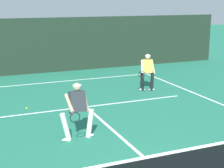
% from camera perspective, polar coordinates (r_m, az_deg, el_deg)
% --- Properties ---
extents(court_line_baseline_far, '(9.90, 0.10, 0.01)m').
position_cam_1_polar(court_line_baseline_far, '(17.34, -8.91, 0.37)').
color(court_line_baseline_far, white).
rests_on(court_line_baseline_far, ground_plane).
extents(court_line_service, '(8.07, 0.10, 0.01)m').
position_cam_1_polar(court_line_service, '(13.20, -4.25, -3.75)').
color(court_line_service, white).
rests_on(court_line_service, ground_plane).
extents(court_line_centre, '(0.10, 6.40, 0.01)m').
position_cam_1_polar(court_line_centre, '(10.36, 1.49, -8.71)').
color(court_line_centre, white).
rests_on(court_line_centre, ground_plane).
extents(player_near, '(1.05, 0.91, 1.68)m').
position_cam_1_polar(player_near, '(9.97, -5.66, -4.02)').
color(player_near, silver).
rests_on(player_near, ground_plane).
extents(player_far, '(0.98, 0.82, 1.64)m').
position_cam_1_polar(player_far, '(15.37, 5.80, 2.18)').
color(player_far, black).
rests_on(player_far, ground_plane).
extents(tennis_ball, '(0.07, 0.07, 0.07)m').
position_cam_1_polar(tennis_ball, '(13.29, -13.78, -3.86)').
color(tennis_ball, '#D1E033').
rests_on(tennis_ball, ground_plane).
extents(back_fence_windscreen, '(21.82, 0.12, 2.99)m').
position_cam_1_polar(back_fence_windscreen, '(19.43, -10.81, 6.19)').
color(back_fence_windscreen, '#1C2D20').
rests_on(back_fence_windscreen, ground_plane).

